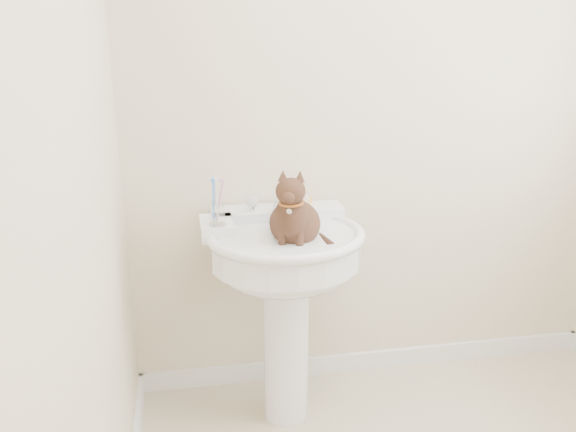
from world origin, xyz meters
TOP-DOWN VIEW (x-y plane):
  - wall_back at (0.00, 1.10)m, footprint 2.20×0.00m
  - wall_left at (-1.10, 0.00)m, footprint 0.00×2.20m
  - baseboard_back at (0.00, 1.09)m, footprint 2.20×0.02m
  - pedestal_sink at (-0.47, 0.81)m, footprint 0.64×0.63m
  - faucet at (-0.47, 0.97)m, footprint 0.28×0.12m
  - soap_bar at (-0.36, 1.06)m, footprint 0.10×0.07m
  - toothbrush_cup at (-0.73, 0.83)m, footprint 0.07×0.07m
  - cat at (-0.44, 0.75)m, footprint 0.22×0.27m

SIDE VIEW (x-z plane):
  - baseboard_back at x=0.00m, z-range 0.00..0.09m
  - pedestal_sink at x=-0.47m, z-range 0.25..1.13m
  - soap_bar at x=-0.36m, z-range 0.88..0.91m
  - cat at x=-0.44m, z-range 0.72..1.12m
  - faucet at x=-0.47m, z-range 0.85..0.99m
  - toothbrush_cup at x=-0.73m, z-range 0.84..1.02m
  - wall_back at x=0.00m, z-range 0.00..2.50m
  - wall_left at x=-1.10m, z-range 0.00..2.50m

